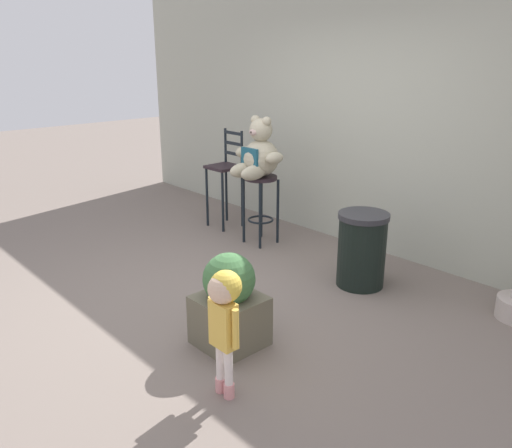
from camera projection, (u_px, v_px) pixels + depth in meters
ground_plane at (208, 296)px, 4.72m from camera, size 24.00×24.00×0.00m
building_wall at (368, 102)px, 5.66m from camera, size 7.97×0.30×3.17m
bar_stool_with_teddy at (261, 196)px, 5.88m from camera, size 0.37×0.37×0.79m
teddy_bear at (259, 155)px, 5.71m from camera, size 0.63×0.56×0.66m
child_walking at (224, 307)px, 3.18m from camera, size 0.27×0.22×0.86m
trash_bin at (362, 249)px, 4.85m from camera, size 0.47×0.47×0.71m
bar_chair_empty at (226, 173)px, 6.43m from camera, size 0.37×0.37×1.20m
planter_with_shrub at (229, 303)px, 3.86m from camera, size 0.46×0.46×0.73m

